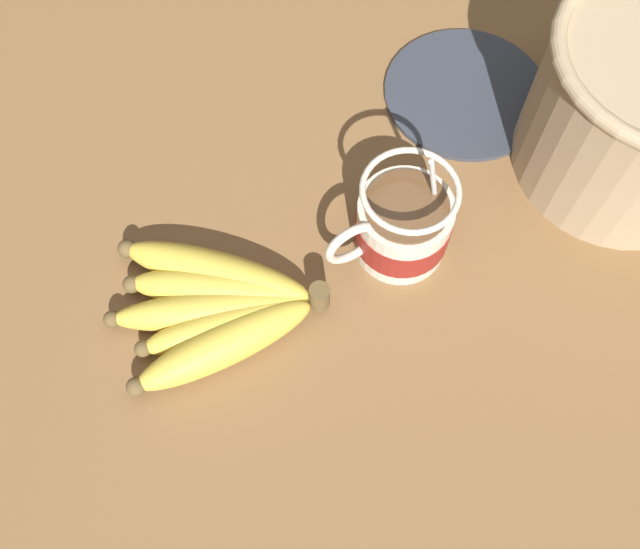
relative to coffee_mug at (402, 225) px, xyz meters
The scene contains 4 objects.
table 9.69cm from the coffee_mug, 23.02° to the right, with size 112.34×112.34×3.59cm.
coffee_mug is the anchor object (origin of this frame).
banana_bunch 19.28cm from the coffee_mug, ahead, with size 20.55×17.18×4.31cm.
small_plate 21.49cm from the coffee_mug, 141.67° to the right, with size 18.50×18.50×0.60cm.
Camera 1 is at (15.59, 29.04, 68.16)cm, focal length 40.00 mm.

